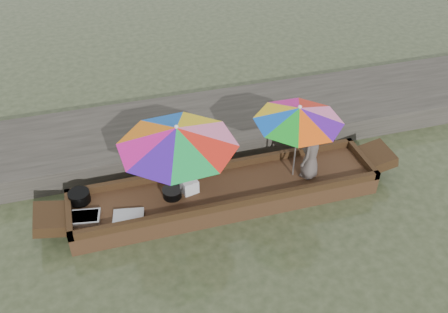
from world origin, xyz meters
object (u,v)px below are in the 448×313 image
object	(u,v)px
cooking_pot	(79,197)
tray_crayfish	(85,218)
charcoal_grill	(172,193)
supply_bag	(190,186)
boat_hull	(225,194)
umbrella_stern	(296,142)
tray_scallop	(129,217)
vendor	(311,152)
umbrella_bow	(179,162)

from	to	relation	value
cooking_pot	tray_crayfish	size ratio (longest dim) A/B	0.73
charcoal_grill	supply_bag	xyz separation A→B (m)	(0.34, 0.04, 0.05)
boat_hull	umbrella_stern	world-z (taller)	umbrella_stern
tray_crayfish	charcoal_grill	distance (m)	1.58
tray_scallop	vendor	distance (m)	3.51
tray_crayfish	supply_bag	xyz separation A→B (m)	(1.91, 0.20, 0.09)
vendor	umbrella_bow	bearing A→B (deg)	-44.97
tray_crayfish	tray_scallop	xyz separation A→B (m)	(0.73, -0.17, -0.01)
umbrella_stern	tray_crayfish	bearing A→B (deg)	-178.01
charcoal_grill	umbrella_bow	bearing A→B (deg)	-10.17
tray_scallop	umbrella_stern	size ratio (longest dim) A/B	0.32
boat_hull	supply_bag	size ratio (longest dim) A/B	20.49
cooking_pot	charcoal_grill	world-z (taller)	cooking_pot
tray_scallop	vendor	xyz separation A→B (m)	(3.47, 0.21, 0.51)
charcoal_grill	tray_scallop	bearing A→B (deg)	-158.44
cooking_pot	charcoal_grill	distance (m)	1.66
boat_hull	charcoal_grill	world-z (taller)	charcoal_grill
cooking_pot	tray_crayfish	xyz separation A→B (m)	(0.05, -0.51, -0.06)
vendor	tray_scallop	bearing A→B (deg)	-39.31
boat_hull	tray_scallop	bearing A→B (deg)	-170.61
tray_crayfish	supply_bag	size ratio (longest dim) A/B	1.88
charcoal_grill	umbrella_stern	distance (m)	2.44
cooking_pot	tray_scallop	size ratio (longest dim) A/B	0.73
boat_hull	supply_bag	world-z (taller)	supply_bag
cooking_pot	umbrella_bow	distance (m)	1.94
cooking_pot	tray_crayfish	distance (m)	0.52
umbrella_bow	umbrella_stern	size ratio (longest dim) A/B	1.29
vendor	umbrella_stern	distance (m)	0.38
supply_bag	umbrella_stern	xyz separation A→B (m)	(2.01, -0.07, 0.65)
tray_crayfish	umbrella_bow	world-z (taller)	umbrella_bow
charcoal_grill	supply_bag	size ratio (longest dim) A/B	1.21
tray_crayfish	umbrella_bow	distance (m)	1.88
boat_hull	cooking_pot	distance (m)	2.66
vendor	umbrella_stern	world-z (taller)	umbrella_stern
vendor	boat_hull	bearing A→B (deg)	-46.12
boat_hull	cooking_pot	xyz separation A→B (m)	(-2.62, 0.37, 0.28)
tray_scallop	umbrella_bow	size ratio (longest dim) A/B	0.25
tray_scallop	charcoal_grill	size ratio (longest dim) A/B	1.55
supply_bag	tray_scallop	bearing A→B (deg)	-162.49
cooking_pot	tray_scallop	world-z (taller)	cooking_pot
tray_scallop	vendor	size ratio (longest dim) A/B	0.49
tray_crayfish	charcoal_grill	world-z (taller)	charcoal_grill
cooking_pot	vendor	bearing A→B (deg)	-6.31
tray_crayfish	vendor	distance (m)	4.23
boat_hull	tray_crayfish	bearing A→B (deg)	-176.97
tray_scallop	umbrella_stern	bearing A→B (deg)	5.46
tray_crayfish	umbrella_stern	distance (m)	3.98
cooking_pot	umbrella_bow	bearing A→B (deg)	-11.88
cooking_pot	vendor	size ratio (longest dim) A/B	0.35
tray_crayfish	vendor	bearing A→B (deg)	0.55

